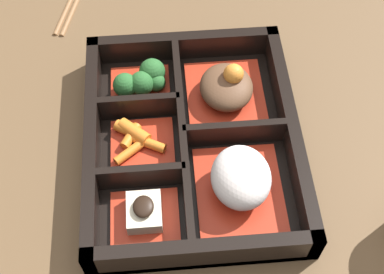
{
  "coord_description": "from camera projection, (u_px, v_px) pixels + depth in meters",
  "views": [
    {
      "loc": [
        0.33,
        -0.03,
        0.53
      ],
      "look_at": [
        0.0,
        0.0,
        0.03
      ],
      "focal_mm": 50.0,
      "sensor_mm": 36.0,
      "label": 1
    }
  ],
  "objects": [
    {
      "name": "bowl_rice",
      "position": [
        241.0,
        180.0,
        0.56
      ],
      "size": [
        0.11,
        0.09,
        0.05
      ],
      "color": "#B22D19",
      "rests_on": "bento_base"
    },
    {
      "name": "bowl_stew",
      "position": [
        227.0,
        89.0,
        0.63
      ],
      "size": [
        0.11,
        0.09,
        0.05
      ],
      "color": "#B22D19",
      "rests_on": "bento_base"
    },
    {
      "name": "bowl_greens",
      "position": [
        142.0,
        82.0,
        0.64
      ],
      "size": [
        0.06,
        0.07,
        0.04
      ],
      "color": "#B22D19",
      "rests_on": "bento_base"
    },
    {
      "name": "bento_base",
      "position": [
        192.0,
        146.0,
        0.62
      ],
      "size": [
        0.29,
        0.24,
        0.01
      ],
      "color": "black",
      "rests_on": "ground_plane"
    },
    {
      "name": "bowl_tofu",
      "position": [
        145.0,
        213.0,
        0.55
      ],
      "size": [
        0.06,
        0.07,
        0.03
      ],
      "color": "#B22D19",
      "rests_on": "bento_base"
    },
    {
      "name": "ground_plane",
      "position": [
        192.0,
        149.0,
        0.62
      ],
      "size": [
        3.0,
        3.0,
        0.0
      ],
      "primitive_type": "plane",
      "color": "brown"
    },
    {
      "name": "bowl_carrots",
      "position": [
        138.0,
        142.0,
        0.6
      ],
      "size": [
        0.07,
        0.07,
        0.02
      ],
      "color": "#B22D19",
      "rests_on": "bento_base"
    },
    {
      "name": "bento_rim",
      "position": [
        189.0,
        138.0,
        0.6
      ],
      "size": [
        0.29,
        0.24,
        0.05
      ],
      "color": "black",
      "rests_on": "ground_plane"
    }
  ]
}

